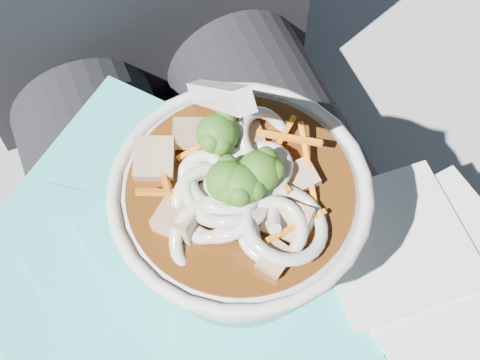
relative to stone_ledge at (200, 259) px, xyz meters
name	(u,v)px	position (x,y,z in m)	size (l,w,h in m)	color
stone_ledge	(200,259)	(0.00, 0.00, 0.00)	(1.00, 0.50, 0.44)	slate
lap	(241,274)	(0.00, -0.15, 0.29)	(0.31, 0.48, 0.15)	black
person_body	(204,175)	(0.00, -0.06, 0.32)	(0.34, 0.94, 0.98)	black
plastic_bag	(186,265)	(-0.05, -0.16, 0.37)	(0.33, 0.35, 0.02)	#2CB6B8
napkins	(422,263)	(0.11, -0.23, 0.39)	(0.16, 0.17, 0.01)	silver
udon_bowl	(239,213)	(-0.01, -0.16, 0.44)	(0.19, 0.19, 0.20)	silver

